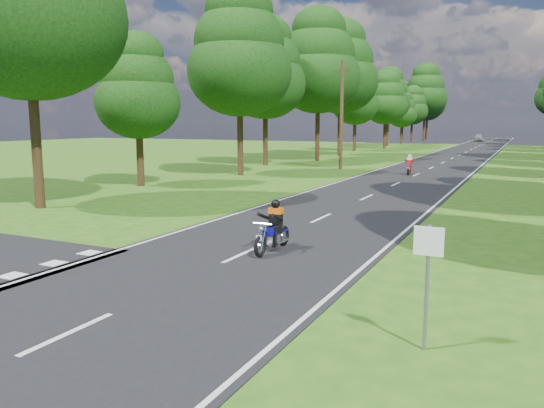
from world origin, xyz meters
The scene contains 9 objects.
ground centered at (0.00, 0.00, 0.00)m, with size 160.00×160.00×0.00m, color #295212.
main_road centered at (0.00, 50.00, 0.01)m, with size 7.00×140.00×0.02m, color black.
road_markings centered at (-0.14, 48.13, 0.02)m, with size 7.40×140.00×0.01m.
treeline centered at (1.43, 60.06, 8.25)m, with size 40.00×115.35×14.78m.
telegraph_pole centered at (-6.00, 28.00, 4.07)m, with size 1.20×0.26×8.00m.
road_sign centered at (5.50, -2.01, 1.34)m, with size 0.45×0.07×2.00m.
rider_near_blue centered at (0.59, 2.66, 0.73)m, with size 0.57×1.71×1.42m, color #120D96, non-canonical shape.
rider_far_red centered at (-0.46, 25.89, 0.70)m, with size 0.54×1.63×1.36m, color #AB0D20, non-canonical shape.
distant_car centered at (-1.83, 93.72, 0.70)m, with size 1.60×3.98×1.36m, color #AAADB1.
Camera 1 is at (6.79, -10.12, 3.54)m, focal length 35.00 mm.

